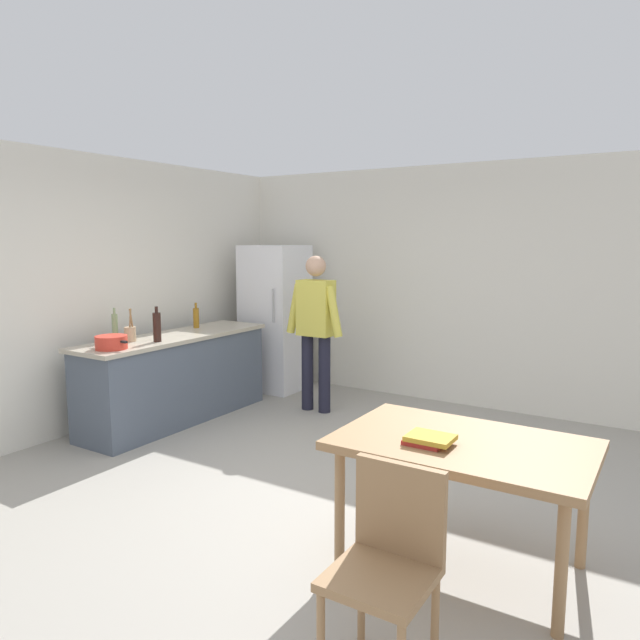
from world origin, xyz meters
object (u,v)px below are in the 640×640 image
Objects in this scene: chair at (389,555)px; bottle_vinegar_tall at (115,327)px; cooking_pot at (111,342)px; dining_table at (463,454)px; bottle_oil_amber at (196,317)px; person at (316,323)px; utensil_jar at (130,333)px; book_stack at (428,439)px; refrigerator at (275,318)px; bottle_wine_dark at (157,327)px.

bottle_vinegar_tall is at bearing 163.63° from chair.
cooking_pot is 1.25× the size of bottle_vinegar_tall.
dining_table is 3.90m from bottle_oil_amber.
bottle_oil_amber is (-3.55, 1.57, 0.34)m from dining_table.
person is 4.25× the size of cooking_pot.
utensil_jar is at bearing -85.71° from bottle_oil_amber.
book_stack is (-0.15, -0.16, 0.11)m from dining_table.
chair is 3.49× the size of book_stack.
refrigerator is at bearing 89.70° from cooking_pot.
cooking_pot is 0.49m from bottle_wine_dark.
bottle_wine_dark is 1.21× the size of bottle_oil_amber.
dining_table is at bearing 96.34° from chair.
person is at bearing 51.20° from bottle_vinegar_tall.
person is 1.33m from bottle_oil_amber.
bottle_oil_amber is at bearing 100.32° from cooking_pot.
utensil_jar is at bearing 170.16° from dining_table.
bottle_wine_dark is (0.05, -1.97, 0.15)m from refrigerator.
bottle_vinegar_tall is 1.03m from bottle_oil_amber.
chair is at bearing -24.31° from utensil_jar.
utensil_jar is 0.17m from bottle_vinegar_tall.
refrigerator reaches higher than utensil_jar.
utensil_jar is 0.97m from bottle_oil_amber.
utensil_jar reaches higher than cooking_pot.
chair is (2.35, -3.11, -0.44)m from person.
dining_table is at bearing -8.63° from bottle_vinegar_tall.
bottle_wine_dark is (-3.25, 1.70, 0.51)m from chair.
chair is (-0.00, -0.97, -0.14)m from dining_table.
bottle_oil_amber is (-0.25, -1.13, 0.12)m from refrigerator.
bottle_wine_dark is at bearing 29.05° from utensil_jar.
utensil_jar reaches higher than dining_table.
person is 6.07× the size of bottle_oil_amber.
chair is 3.70m from bottle_wine_dark.
bottle_oil_amber is at bearing 156.11° from dining_table.
book_stack reaches higher than dining_table.
bottle_wine_dark is at bearing -88.54° from refrigerator.
utensil_jar is (-0.18, -2.10, 0.08)m from refrigerator.
person reaches higher than bottle_wine_dark.
cooking_pot is at bearing -79.68° from bottle_oil_amber.
person is 3.93m from chair.
dining_table is 0.98m from chair.
dining_table is 3.35m from bottle_wine_dark.
utensil_jar is at bearing 19.09° from bottle_vinegar_tall.
bottle_wine_dark is (0.06, 0.48, 0.09)m from cooking_pot.
bottle_oil_amber is at bearing 109.84° from bottle_wine_dark.
book_stack is at bearing -12.93° from utensil_jar.
bottle_vinegar_tall reaches higher than book_stack.
chair is at bearing -20.23° from cooking_pot.
bottle_oil_amber reaches higher than dining_table.
bottle_wine_dark reaches higher than dining_table.
bottle_oil_amber is (-0.07, 0.97, 0.04)m from utensil_jar.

